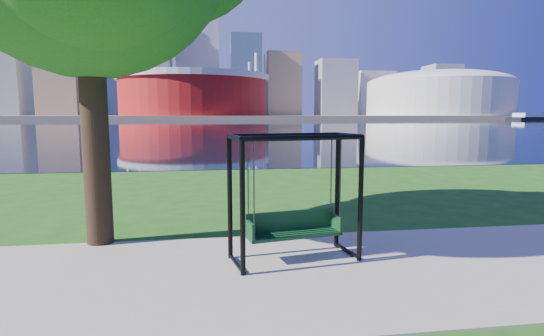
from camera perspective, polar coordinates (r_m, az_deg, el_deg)
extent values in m
plane|color=#1E5114|center=(7.16, 1.00, -12.63)|extent=(900.00, 900.00, 0.00)
cube|color=#9E937F|center=(6.69, 1.70, -13.94)|extent=(120.00, 4.00, 0.03)
cube|color=black|center=(108.68, -7.67, 5.83)|extent=(900.00, 180.00, 0.02)
cube|color=#937F60|center=(312.66, -8.06, 6.83)|extent=(900.00, 228.00, 2.00)
cylinder|color=maroon|center=(242.05, -10.45, 9.55)|extent=(80.00, 80.00, 22.00)
cylinder|color=silver|center=(242.65, -10.51, 11.79)|extent=(83.00, 83.00, 3.00)
cylinder|color=silver|center=(262.22, -2.99, 10.56)|extent=(2.00, 2.00, 32.00)
cylinder|color=silver|center=(264.45, -17.58, 10.21)|extent=(2.00, 2.00, 32.00)
cylinder|color=silver|center=(227.08, -19.14, 10.71)|extent=(2.00, 2.00, 32.00)
cylinder|color=silver|center=(224.48, -2.09, 11.14)|extent=(2.00, 2.00, 32.00)
cylinder|color=beige|center=(277.50, 21.42, 8.65)|extent=(84.00, 84.00, 20.00)
ellipsoid|color=beige|center=(277.95, 21.51, 10.51)|extent=(84.00, 84.00, 15.12)
cube|color=gray|center=(347.13, -32.43, 11.12)|extent=(28.00, 28.00, 62.00)
cube|color=#998466|center=(325.14, -26.70, 14.12)|extent=(26.00, 26.00, 88.00)
cube|color=slate|center=(341.99, -20.44, 14.64)|extent=(30.00, 24.00, 95.00)
cube|color=gray|center=(316.08, -15.66, 13.37)|extent=(24.00, 24.00, 72.00)
cube|color=silver|center=(344.05, -9.92, 13.67)|extent=(32.00, 28.00, 80.00)
cube|color=slate|center=(319.01, -3.56, 12.29)|extent=(22.00, 22.00, 58.00)
cube|color=#998466|center=(337.19, 1.42, 11.17)|extent=(26.00, 26.00, 48.00)
cube|color=gray|center=(336.33, 8.56, 10.59)|extent=(28.00, 24.00, 42.00)
cube|color=silver|center=(372.82, 13.41, 9.68)|extent=(30.00, 26.00, 36.00)
cube|color=gray|center=(376.45, 21.76, 9.64)|extent=(24.00, 24.00, 40.00)
cube|color=#998466|center=(409.98, 25.58, 8.65)|extent=(26.00, 26.00, 32.00)
cylinder|color=black|center=(6.30, -3.99, -5.57)|extent=(0.09, 0.09, 2.08)
cylinder|color=black|center=(7.06, 11.82, -4.31)|extent=(0.09, 0.09, 2.08)
cylinder|color=black|center=(7.07, -5.69, -4.18)|extent=(0.09, 0.09, 2.08)
cylinder|color=black|center=(7.76, 8.76, -3.22)|extent=(0.09, 0.09, 2.08)
cylinder|color=black|center=(6.48, 4.47, 4.06)|extent=(1.97, 0.45, 0.08)
cylinder|color=black|center=(7.23, 1.91, 4.40)|extent=(1.97, 0.45, 0.08)
cylinder|color=black|center=(6.55, -4.99, 4.08)|extent=(0.23, 0.81, 0.08)
cylinder|color=black|center=(6.95, -4.80, -12.65)|extent=(0.21, 0.81, 0.06)
cylinder|color=black|center=(7.29, 10.40, 4.30)|extent=(0.23, 0.81, 0.08)
cylinder|color=black|center=(7.65, 10.05, -10.87)|extent=(0.21, 0.81, 0.06)
cube|color=black|center=(7.13, 3.03, -8.93)|extent=(1.63, 0.69, 0.05)
cube|color=black|center=(7.23, 2.51, -7.05)|extent=(1.56, 0.34, 0.34)
cube|color=black|center=(6.85, -2.96, -8.49)|extent=(0.12, 0.41, 0.31)
cube|color=black|center=(7.40, 8.57, -7.37)|extent=(0.12, 0.41, 0.31)
cylinder|color=#303035|center=(6.53, -2.45, -2.08)|extent=(0.03, 0.03, 1.31)
cylinder|color=#303035|center=(7.09, 9.18, -1.43)|extent=(0.03, 0.03, 1.31)
cylinder|color=#303035|center=(6.85, -3.24, -1.66)|extent=(0.03, 0.03, 1.31)
cylinder|color=#303035|center=(7.38, 7.96, -1.07)|extent=(0.03, 0.03, 1.31)
cylinder|color=black|center=(8.42, -22.78, 6.52)|extent=(0.48, 0.48, 4.82)
cube|color=black|center=(245.04, 32.20, 5.66)|extent=(34.08, 15.28, 1.32)
cube|color=silver|center=(245.03, 32.22, 6.05)|extent=(27.28, 12.33, 1.98)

